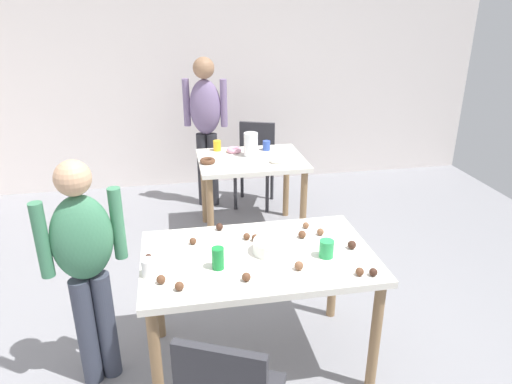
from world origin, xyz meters
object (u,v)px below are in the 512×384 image
dining_table_near (258,269)px  dining_table_far (251,171)px  person_girl_near (86,259)px  soda_can (218,258)px  chair_far_table (255,159)px  mixing_bowl (272,246)px  person_adult_far (206,120)px  pitcher_far (251,145)px

dining_table_near → dining_table_far: 1.73m
person_girl_near → soda_can: size_ratio=11.12×
dining_table_far → chair_far_table: (0.17, 0.73, -0.13)m
dining_table_near → chair_far_table: bearing=79.8°
dining_table_near → person_girl_near: 0.94m
mixing_bowl → soda_can: bearing=-159.9°
dining_table_near → person_adult_far: size_ratio=0.83×
dining_table_near → pitcher_far: bearing=81.2°
dining_table_far → pitcher_far: (0.01, 0.07, 0.23)m
chair_far_table → person_girl_near: 2.78m
person_girl_near → soda_can: person_girl_near is taller
dining_table_near → pitcher_far: size_ratio=6.01×
dining_table_near → person_adult_far: bearing=91.7°
dining_table_far → dining_table_near: bearing=-98.8°
dining_table_near → mixing_bowl: mixing_bowl is taller
chair_far_table → mixing_bowl: chair_far_table is taller
person_adult_far → mixing_bowl: 2.46m
pitcher_far → dining_table_near: bearing=-98.8°
person_girl_near → dining_table_near: bearing=-2.2°
mixing_bowl → pitcher_far: 1.77m
dining_table_far → soda_can: 1.89m
dining_table_far → pitcher_far: pitcher_far is taller
person_girl_near → pitcher_far: (1.21, 1.74, 0.06)m
chair_far_table → pitcher_far: size_ratio=4.00×
mixing_bowl → soda_can: 0.34m
dining_table_near → chair_far_table: size_ratio=1.50×
chair_far_table → soda_can: 2.65m
soda_can → pitcher_far: bearing=74.8°
mixing_bowl → pitcher_far: pitcher_far is taller
pitcher_far → soda_can: bearing=-105.2°
person_adult_far → soda_can: bearing=-93.7°
chair_far_table → soda_can: size_ratio=7.13×
dining_table_near → person_adult_far: person_adult_far is taller
mixing_bowl → soda_can: soda_can is taller
mixing_bowl → chair_far_table: bearing=81.6°
dining_table_near → dining_table_far: size_ratio=1.38×
person_girl_near → soda_can: (0.70, -0.14, 0.01)m
soda_can → pitcher_far: 1.95m
dining_table_far → person_girl_near: bearing=-125.6°
person_adult_far → pitcher_far: person_adult_far is taller
chair_far_table → pitcher_far: bearing=-104.1°
soda_can → person_girl_near: bearing=168.7°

